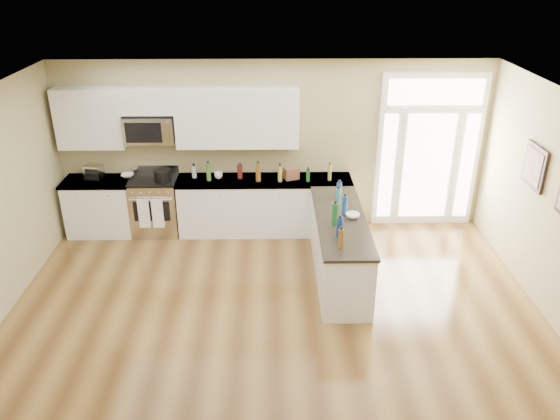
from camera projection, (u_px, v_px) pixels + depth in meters
The scene contains 19 objects.
ground at pixel (276, 387), 5.94m from camera, with size 8.00×8.00×0.00m, color #553718.
room_shell at pixel (275, 250), 5.21m from camera, with size 8.00×8.00×8.00m.
back_cabinet_left at pixel (101, 208), 9.04m from camera, with size 1.10×0.66×0.94m.
back_cabinet_right at pixel (265, 207), 9.08m from camera, with size 2.85×0.66×0.94m.
peninsula_cabinet at pixel (339, 250), 7.79m from camera, with size 0.69×2.32×0.94m.
upper_cabinet_left at pixel (90, 118), 8.54m from camera, with size 1.04×0.33×0.95m, color white.
upper_cabinet_right at pixel (237, 118), 8.57m from camera, with size 1.94×0.33×0.95m, color white.
upper_cabinet_short at pixel (147, 101), 8.43m from camera, with size 0.82×0.33×0.40m, color white.
microwave at pixel (150, 129), 8.59m from camera, with size 0.78×0.41×0.42m.
entry_door at pixel (428, 152), 8.99m from camera, with size 1.70×0.10×2.60m.
wall_art_near at pixel (535, 167), 7.25m from camera, with size 0.05×0.58×0.58m.
kitchen_range at pixel (156, 205), 9.04m from camera, with size 0.76×0.68×1.08m.
stockpot at pixel (162, 175), 8.73m from camera, with size 0.27×0.27×0.21m, color black.
toaster_oven at pixel (94, 172), 8.83m from camera, with size 0.27×0.22×0.24m, color silver.
cardboard_box at pixel (291, 173), 8.84m from camera, with size 0.23×0.17×0.19m, color brown.
bowl_left at pixel (128, 175), 8.94m from camera, with size 0.21×0.21×0.05m, color white.
bowl_peninsula at pixel (353, 216), 7.57m from camera, with size 0.19×0.19×0.06m, color white.
cup_counter at pixel (218, 175), 8.87m from camera, with size 0.13×0.13×0.10m, color white.
counter_bottles at pixel (290, 190), 8.13m from camera, with size 2.36×2.45×0.31m.
Camera 1 is at (-0.03, -4.54, 4.28)m, focal length 35.00 mm.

